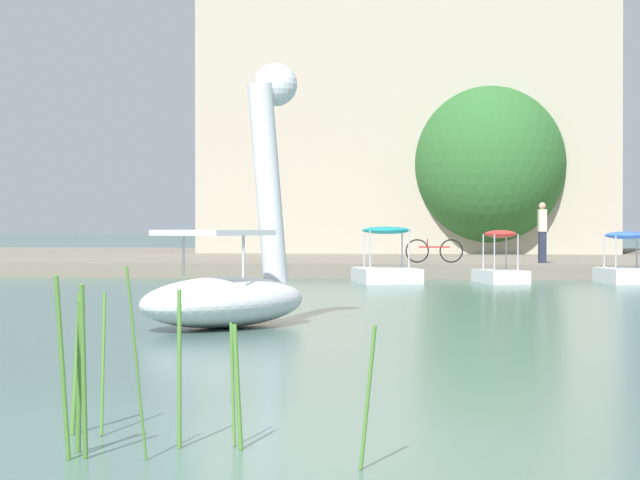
{
  "coord_description": "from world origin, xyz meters",
  "views": [
    {
      "loc": [
        1.85,
        -7.79,
        1.44
      ],
      "look_at": [
        -0.96,
        16.62,
        1.2
      ],
      "focal_mm": 69.96,
      "sensor_mm": 36.0,
      "label": 1
    }
  ],
  "objects_px": {
    "pedal_boat_red": "(500,267)",
    "bicycle_parked": "(434,251)",
    "swan_boat": "(232,271)",
    "pedal_boat_teal": "(386,268)",
    "person_on_path": "(542,232)",
    "tree_willow_overhanging": "(490,165)",
    "pedal_boat_blue": "(626,267)"
  },
  "relations": [
    {
      "from": "pedal_boat_red",
      "to": "bicycle_parked",
      "type": "relative_size",
      "value": 1.3
    },
    {
      "from": "swan_boat",
      "to": "pedal_boat_red",
      "type": "relative_size",
      "value": 1.81
    },
    {
      "from": "pedal_boat_teal",
      "to": "person_on_path",
      "type": "height_order",
      "value": "person_on_path"
    },
    {
      "from": "pedal_boat_teal",
      "to": "tree_willow_overhanging",
      "type": "distance_m",
      "value": 17.15
    },
    {
      "from": "swan_boat",
      "to": "pedal_boat_blue",
      "type": "relative_size",
      "value": 1.7
    },
    {
      "from": "person_on_path",
      "to": "bicycle_parked",
      "type": "bearing_deg",
      "value": -179.32
    },
    {
      "from": "tree_willow_overhanging",
      "to": "swan_boat",
      "type": "bearing_deg",
      "value": -97.96
    },
    {
      "from": "pedal_boat_blue",
      "to": "pedal_boat_red",
      "type": "relative_size",
      "value": 1.06
    },
    {
      "from": "swan_boat",
      "to": "pedal_boat_red",
      "type": "distance_m",
      "value": 15.48
    },
    {
      "from": "swan_boat",
      "to": "pedal_boat_teal",
      "type": "height_order",
      "value": "swan_boat"
    },
    {
      "from": "pedal_boat_blue",
      "to": "pedal_boat_teal",
      "type": "bearing_deg",
      "value": -176.45
    },
    {
      "from": "pedal_boat_blue",
      "to": "pedal_boat_red",
      "type": "bearing_deg",
      "value": -175.84
    },
    {
      "from": "swan_boat",
      "to": "pedal_boat_teal",
      "type": "bearing_deg",
      "value": 84.8
    },
    {
      "from": "person_on_path",
      "to": "bicycle_parked",
      "type": "xyz_separation_m",
      "value": [
        -3.12,
        -0.04,
        -0.55
      ]
    },
    {
      "from": "pedal_boat_blue",
      "to": "pedal_boat_teal",
      "type": "xyz_separation_m",
      "value": [
        -6.21,
        -0.38,
        -0.03
      ]
    },
    {
      "from": "pedal_boat_blue",
      "to": "person_on_path",
      "type": "bearing_deg",
      "value": 118.5
    },
    {
      "from": "person_on_path",
      "to": "tree_willow_overhanging",
      "type": "bearing_deg",
      "value": 95.67
    },
    {
      "from": "tree_willow_overhanging",
      "to": "bicycle_parked",
      "type": "height_order",
      "value": "tree_willow_overhanging"
    },
    {
      "from": "tree_willow_overhanging",
      "to": "pedal_boat_blue",
      "type": "bearing_deg",
      "value": -78.84
    },
    {
      "from": "person_on_path",
      "to": "bicycle_parked",
      "type": "relative_size",
      "value": 1.05
    },
    {
      "from": "pedal_boat_teal",
      "to": "person_on_path",
      "type": "relative_size",
      "value": 1.49
    },
    {
      "from": "tree_willow_overhanging",
      "to": "bicycle_parked",
      "type": "relative_size",
      "value": 4.97
    },
    {
      "from": "pedal_boat_red",
      "to": "person_on_path",
      "type": "xyz_separation_m",
      "value": [
        1.31,
        3.8,
        0.9
      ]
    },
    {
      "from": "bicycle_parked",
      "to": "tree_willow_overhanging",
      "type": "bearing_deg",
      "value": 81.57
    },
    {
      "from": "pedal_boat_teal",
      "to": "tree_willow_overhanging",
      "type": "xyz_separation_m",
      "value": [
        3.03,
        16.51,
        3.49
      ]
    },
    {
      "from": "swan_boat",
      "to": "pedal_boat_teal",
      "type": "xyz_separation_m",
      "value": [
        1.34,
        14.71,
        -0.42
      ]
    },
    {
      "from": "pedal_boat_teal",
      "to": "person_on_path",
      "type": "bearing_deg",
      "value": 42.69
    },
    {
      "from": "pedal_boat_blue",
      "to": "tree_willow_overhanging",
      "type": "height_order",
      "value": "tree_willow_overhanging"
    },
    {
      "from": "pedal_boat_blue",
      "to": "pedal_boat_red",
      "type": "xyz_separation_m",
      "value": [
        -3.25,
        -0.24,
        -0.01
      ]
    },
    {
      "from": "pedal_boat_teal",
      "to": "bicycle_parked",
      "type": "distance_m",
      "value": 4.09
    },
    {
      "from": "swan_boat",
      "to": "tree_willow_overhanging",
      "type": "distance_m",
      "value": 31.68
    },
    {
      "from": "pedal_boat_teal",
      "to": "bicycle_parked",
      "type": "relative_size",
      "value": 1.56
    }
  ]
}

